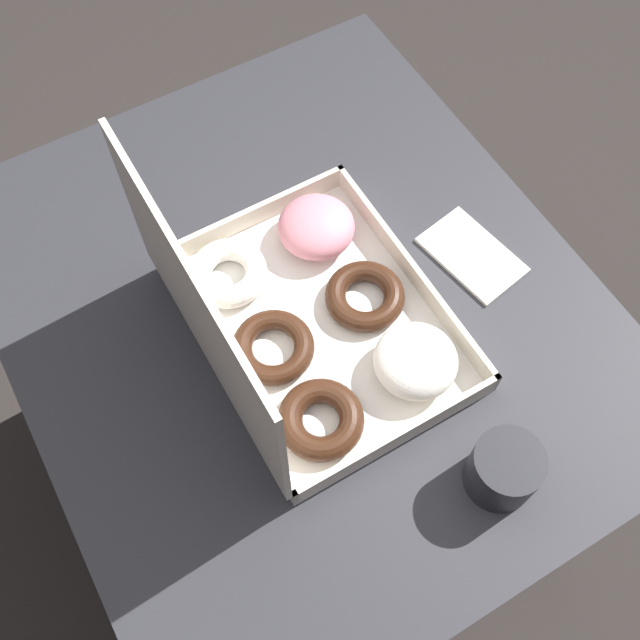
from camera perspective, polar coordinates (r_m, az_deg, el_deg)
The scene contains 5 objects.
ground_plane at distance 1.74m, azimuth -0.93°, elevation -10.56°, with size 8.00×8.00×0.00m, color #2D2826.
dining_table at distance 1.17m, azimuth -1.35°, elevation -1.71°, with size 0.94×0.80×0.72m.
donut_box at distance 1.01m, azimuth -0.92°, elevation 0.34°, with size 0.41×0.32×0.31m.
coffee_mug at distance 0.96m, azimuth 13.85°, elevation -10.99°, with size 0.09×0.09×0.08m.
paper_napkin at distance 1.13m, azimuth 11.51°, elevation 4.89°, with size 0.16×0.12×0.01m.
Camera 1 is at (-0.46, 0.24, 1.66)m, focal length 42.00 mm.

